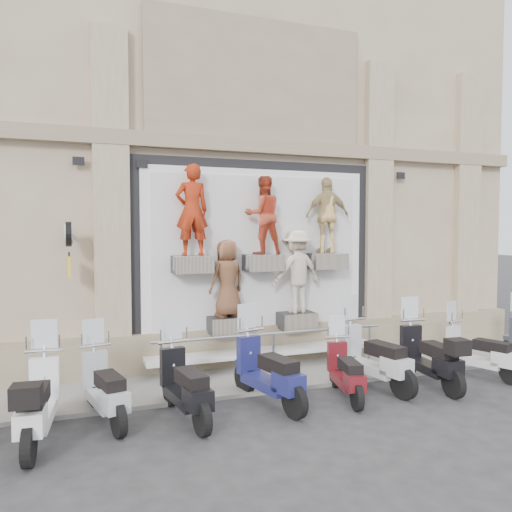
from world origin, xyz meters
The scene contains 14 objects.
ground centered at (0.00, 0.00, 0.00)m, with size 90.00×90.00×0.00m, color #2A2A2C.
sidewalk centered at (0.00, 2.10, 0.04)m, with size 16.00×2.20×0.08m, color gray.
building centered at (0.00, 7.00, 6.00)m, with size 14.00×8.60×12.00m, color tan, non-canonical shape.
shop_vitrine centered at (0.09, 2.74, 2.42)m, with size 5.60×0.83×4.30m.
guard_rail centered at (0.00, 2.00, 0.47)m, with size 5.06×0.10×0.93m, color #9EA0A5, non-canonical shape.
clock_sign_bracket centered at (-3.90, 2.47, 2.80)m, with size 0.10×0.80×1.02m.
scooter_b centered at (-4.34, 0.21, 0.83)m, with size 0.59×2.04×1.65m, color white, non-canonical shape.
scooter_c centered at (-3.41, 0.69, 0.77)m, with size 0.56×1.90×1.55m, color #9BA3A8, non-canonical shape.
scooter_d centered at (-2.20, 0.34, 0.80)m, with size 0.57×1.97×1.60m, color black, non-canonical shape.
scooter_e centered at (-0.71, 0.50, 0.84)m, with size 0.60×2.07×1.68m, color navy, non-canonical shape.
scooter_f centered at (0.72, 0.35, 0.70)m, with size 0.50×1.73×1.40m, color #510D13, non-canonical shape.
scooter_g centered at (1.52, 0.68, 0.86)m, with size 0.61×2.11×1.71m, color #ADB0B4, non-canonical shape.
scooter_h centered at (2.60, 0.40, 0.83)m, with size 0.59×2.04×1.66m, color black, non-canonical shape.
scooter_i centered at (3.94, 0.51, 0.75)m, with size 0.54×1.85×1.50m, color silver, non-canonical shape.
Camera 1 is at (-3.85, -7.37, 3.03)m, focal length 35.00 mm.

